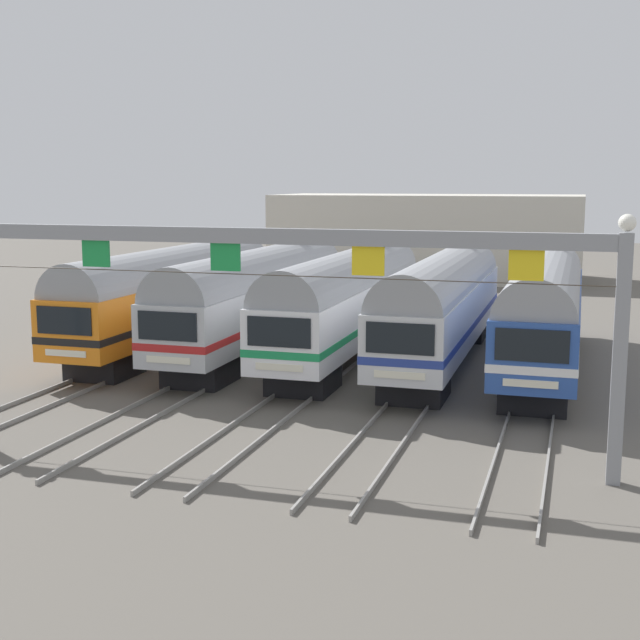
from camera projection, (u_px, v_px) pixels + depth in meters
name	position (u px, v px, depth m)	size (l,w,h in m)	color
ground_plane	(347.00, 358.00, 38.28)	(160.00, 160.00, 0.00)	#5B564F
track_bed	(417.00, 305.00, 54.33)	(18.27, 70.00, 0.15)	gray
commuter_train_orange	(174.00, 291.00, 40.25)	(2.88, 18.06, 5.05)	orange
commuter_train_stainless	(258.00, 295.00, 39.05)	(2.88, 18.06, 5.05)	#B2B5BA
commuter_train_white	(348.00, 298.00, 37.85)	(2.88, 18.06, 5.05)	white
commuter_train_silver	(443.00, 302.00, 36.65)	(2.88, 18.06, 5.05)	silver
commuter_train_blue	(545.00, 306.00, 35.45)	(2.88, 18.06, 5.05)	#284C9E
catenary_gantry	(226.00, 270.00, 24.69)	(22.00, 0.44, 6.97)	gray
maintenance_building	(428.00, 236.00, 70.02)	(24.27, 10.00, 6.68)	beige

